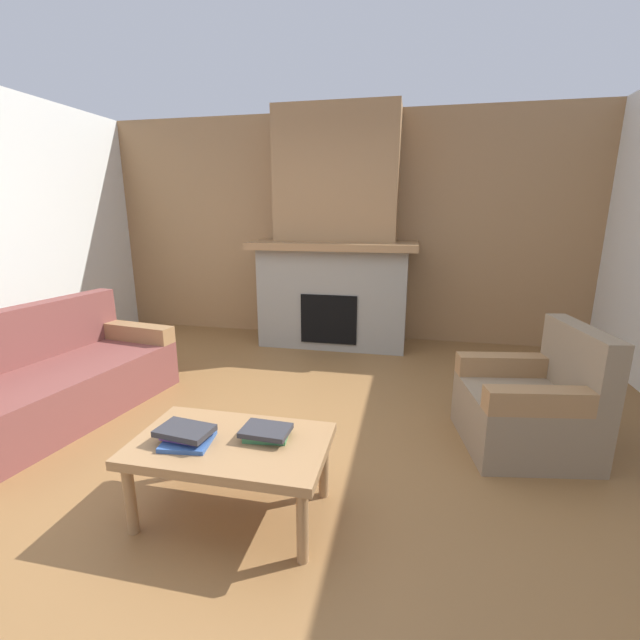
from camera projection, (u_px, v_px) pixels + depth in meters
ground at (264, 457)px, 2.81m from camera, size 9.00×9.00×0.00m
wall_back_wood_panel at (341, 229)px, 5.32m from camera, size 6.00×0.12×2.70m
fireplace at (335, 247)px, 5.01m from camera, size 1.90×0.82×2.70m
couch at (51, 382)px, 3.32m from camera, size 1.09×1.90×0.85m
armchair at (532, 406)px, 2.88m from camera, size 0.87×0.87×0.85m
coffee_table at (231, 450)px, 2.21m from camera, size 1.00×0.60×0.43m
book_stack_near_edge at (186, 435)px, 2.17m from camera, size 0.29×0.24×0.08m
book_stack_center at (266, 432)px, 2.22m from camera, size 0.25×0.20×0.06m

